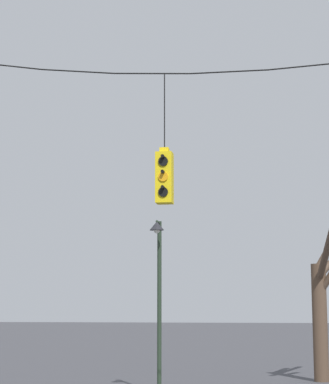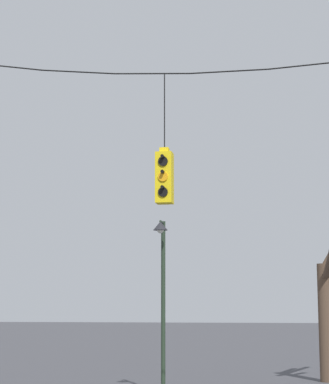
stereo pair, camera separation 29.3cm
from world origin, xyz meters
TOP-DOWN VIEW (x-y plane):
  - span_wire at (0.00, 0.19)m, footprint 11.37×0.03m
  - traffic_light_over_intersection at (-1.36, 0.18)m, footprint 0.34×0.46m
  - street_lamp at (-2.36, 5.45)m, footprint 0.40×0.70m
  - bare_tree at (2.41, 9.79)m, footprint 2.06×3.79m

SIDE VIEW (x-z plane):
  - bare_tree at x=2.41m, z-range -0.49..6.14m
  - street_lamp at x=-2.36m, z-range 0.88..5.57m
  - traffic_light_over_intersection at x=-1.36m, z-range 3.61..6.37m
  - span_wire at x=0.00m, z-range 7.08..7.62m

